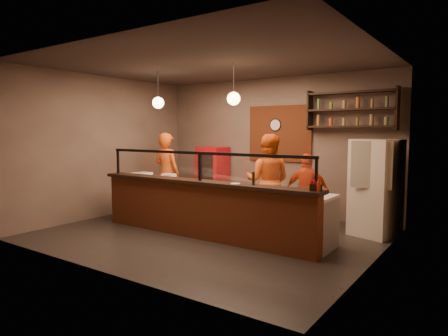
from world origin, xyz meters
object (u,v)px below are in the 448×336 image
Objects in this scene: cook_right at (307,191)px; cook_mid at (268,181)px; wall_clock at (276,125)px; pepper_mill at (253,178)px; cook_left at (167,173)px; fridge at (376,188)px; condiment_caddy at (316,187)px; red_cooler at (213,178)px; pizza_dough at (252,190)px.

cook_mid is at bearing 14.96° from cook_right.
wall_clock is 1.35× the size of pepper_mill.
cook_left is 4.69m from fridge.
cook_right is 1.76m from pepper_mill.
cook_left is at bearing -154.50° from fridge.
cook_mid is 10.06× the size of condiment_caddy.
cook_left is 1.01× the size of cook_mid.
red_cooler is at bearing 146.90° from condiment_caddy.
pepper_mill is (-1.49, -1.95, 0.27)m from fridge.
fridge reaches higher than pepper_mill.
cook_mid is at bearing -68.50° from wall_clock.
cook_mid is at bearing -25.03° from red_cooler.
pepper_mill reaches higher than pizza_dough.
pepper_mill reaches higher than condiment_caddy.
wall_clock is 2.10m from cook_right.
cook_right is 2.71× the size of pizza_dough.
fridge is 2.35m from pizza_dough.
wall_clock is 2.77m from pizza_dough.
red_cooler is at bearing -44.05° from cook_mid.
wall_clock reaches higher than condiment_caddy.
cook_left is at bearing 163.03° from condiment_caddy.
cook_right is at bearing 116.61° from condiment_caddy.
cook_left is at bearing -1.15° from cook_right.
wall_clock reaches higher than red_cooler.
cook_mid reaches higher than pizza_dough.
condiment_caddy is at bearing -32.46° from red_cooler.
cook_left is 8.61× the size of pepper_mill.
cook_mid reaches higher than pepper_mill.
pizza_dough is 2.97× the size of condiment_caddy.
condiment_caddy is (1.33, -0.35, 0.21)m from pizza_dough.
wall_clock is 2.88m from fridge.
cook_mid reaches higher than cook_right.
pepper_mill is (1.01, -2.73, -0.93)m from wall_clock.
cook_left is 1.26× the size of cook_right.
condiment_caddy is (4.25, -1.30, 0.15)m from cook_left.
pizza_dough is at bearing 161.40° from cook_left.
pepper_mill is (3.16, -1.30, 0.21)m from cook_left.
cook_mid is at bearing 103.33° from pizza_dough.
red_cooler is 3.16m from pizza_dough.
cook_left reaches higher than condiment_caddy.
fridge is (2.50, -0.79, -1.20)m from wall_clock.
cook_mid is at bearing -146.80° from fridge.
condiment_caddy is at bearing -14.67° from pizza_dough.
fridge is (1.25, 0.25, 0.14)m from cook_right.
cook_left is 3.42m from pepper_mill.
cook_mid is 8.53× the size of pepper_mill.
red_cooler is (-2.86, 0.72, 0.02)m from cook_right.
fridge is 2.47m from pepper_mill.
red_cooler is 2.76× the size of pizza_dough.
wall_clock reaches higher than pizza_dough.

